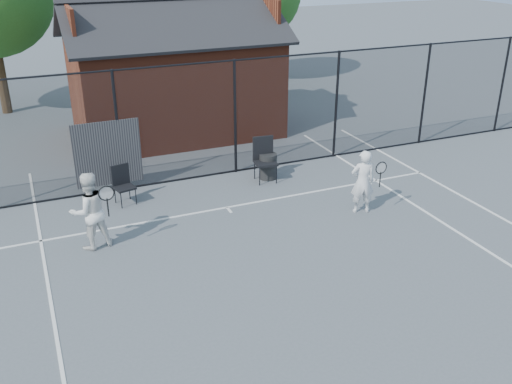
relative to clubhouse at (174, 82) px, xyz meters
name	(u,v)px	position (x,y,z in m)	size (l,w,h in m)	color
ground	(282,271)	(-0.50, -9.00, -1.61)	(80.00, 80.00, 0.00)	#4E5459
court_lines	(316,309)	(-0.50, -10.32, -1.60)	(11.02, 18.00, 0.01)	silver
fence	(186,126)	(-0.80, -4.00, -0.16)	(22.04, 3.00, 3.00)	black
clubhouse	(174,82)	(0.00, 0.00, 0.00)	(6.50, 4.36, 4.19)	maroon
player_front	(363,182)	(2.25, -7.39, -0.86)	(0.70, 0.56, 1.48)	silver
player_back	(90,211)	(-3.62, -6.66, -0.80)	(0.93, 0.76, 1.61)	white
chair_left	(124,186)	(-2.61, -4.86, -1.15)	(0.44, 0.46, 0.91)	black
chair_right	(266,161)	(0.97, -4.90, -1.05)	(0.54, 0.56, 1.11)	black
waste_bin	(268,166)	(1.11, -4.75, -1.27)	(0.46, 0.46, 0.67)	#242424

